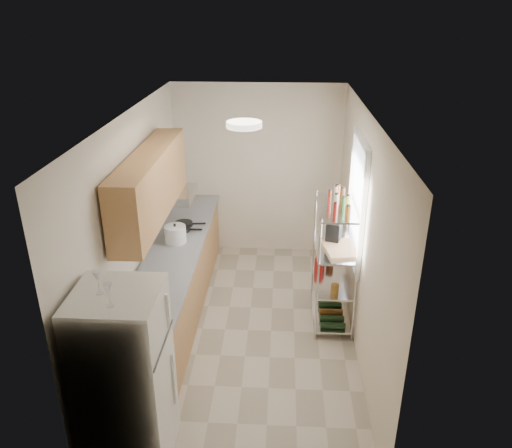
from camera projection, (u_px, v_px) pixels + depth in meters
The scene contains 16 objects.
room at pixel (247, 233), 5.50m from camera, with size 2.52×4.42×2.62m.
counter_run at pixel (178, 277), 6.29m from camera, with size 0.63×3.51×0.90m.
upper_cabinets at pixel (151, 184), 5.43m from camera, with size 0.33×2.20×0.72m, color #B27E4C.
range_hood at pixel (174, 195), 6.33m from camera, with size 0.50×0.60×0.12m, color #B7BABC.
window at pixel (357, 202), 5.65m from camera, with size 0.06×1.00×1.46m, color white.
bakers_rack at pixel (335, 239), 5.79m from camera, with size 0.45×0.90×1.73m.
ceiling_dome at pixel (244, 124), 4.70m from camera, with size 0.34×0.34×0.06m, color white.
refrigerator at pixel (126, 378), 4.07m from camera, with size 0.67×0.67×1.63m, color silver.
wine_glass_a at pixel (109, 295), 3.55m from camera, with size 0.07×0.07×0.18m, color silver, non-canonical shape.
wine_glass_b at pixel (98, 282), 3.70m from camera, with size 0.07×0.07×0.20m, color silver, non-canonical shape.
rice_cooker at pixel (175, 234), 6.15m from camera, with size 0.26×0.26×0.21m, color white.
frying_pan_large at pixel (180, 229), 6.49m from camera, with size 0.25×0.25×0.04m, color black.
frying_pan_small at pixel (184, 224), 6.64m from camera, with size 0.24×0.24×0.05m, color black.
cutting_board at pixel (342, 249), 5.74m from camera, with size 0.37×0.48×0.03m, color tan.
espresso_machine at pixel (334, 230), 5.91m from camera, with size 0.16×0.24×0.28m, color black.
storage_bag at pixel (320, 263), 6.23m from camera, with size 0.11×0.15×0.17m, color #A81914.
Camera 1 is at (0.37, -4.97, 3.63)m, focal length 35.00 mm.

